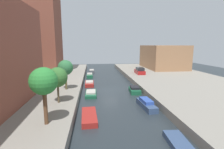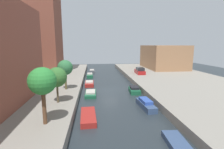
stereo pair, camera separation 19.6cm
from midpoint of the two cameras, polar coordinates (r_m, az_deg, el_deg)
ground_plane at (r=29.99m, az=-0.52°, el=-5.29°), size 84.00×84.00×0.00m
quay_left at (r=32.07m, az=-28.34°, el=-4.57°), size 20.00×64.00×1.00m
quay_right at (r=34.71m, az=24.98°, el=-3.28°), size 20.00×64.00×1.00m
apartment_tower_far at (r=46.03m, az=-23.80°, el=16.26°), size 10.00×9.53×25.20m
low_block_right at (r=53.23m, az=16.90°, el=5.71°), size 10.00×14.79×6.71m
street_tree_0 at (r=15.49m, az=-22.00°, el=-2.25°), size 2.36×2.36×5.04m
street_tree_1 at (r=20.99m, az=-17.81°, el=-0.90°), size 2.38×2.38×4.30m
street_tree_2 at (r=27.04m, az=-15.27°, el=2.17°), size 2.34×2.34×4.60m
parked_car at (r=41.43m, az=9.46°, el=1.15°), size 2.00×4.44×1.54m
moored_boat_left_1 at (r=18.89m, az=-7.67°, el=-13.83°), size 1.75×4.50×0.57m
moored_boat_left_2 at (r=27.23m, az=-6.98°, el=-6.28°), size 1.74×4.25×0.71m
moored_boat_left_3 at (r=33.65m, az=-7.44°, el=-3.02°), size 1.67×3.88×0.87m
moored_boat_left_4 at (r=42.05m, az=-7.31°, el=-0.35°), size 1.45×3.47×0.98m
moored_boat_left_5 at (r=49.34m, az=-6.62°, el=1.15°), size 1.51×3.49×0.90m
moored_boat_right_0 at (r=14.97m, az=21.99°, el=-21.43°), size 1.68×4.13×0.50m
moored_boat_right_1 at (r=22.22m, az=11.53°, el=-9.76°), size 1.59×4.43×1.08m
moored_boat_right_2 at (r=28.66m, az=7.71°, el=-5.18°), size 1.83×3.42×1.05m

